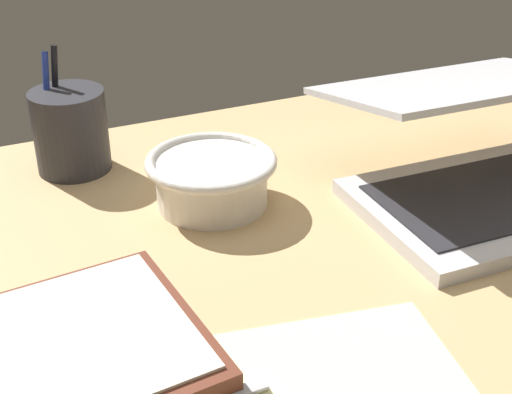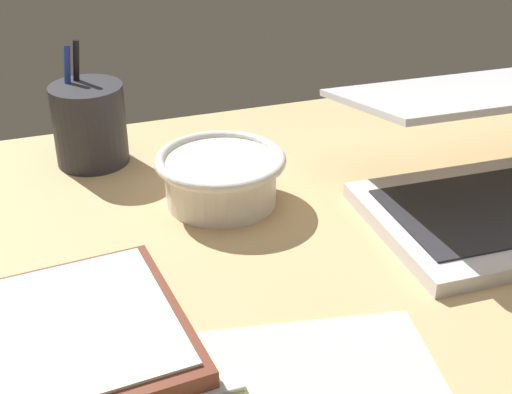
% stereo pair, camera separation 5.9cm
% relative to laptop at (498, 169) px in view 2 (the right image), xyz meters
% --- Properties ---
extents(desk_top, '(1.40, 1.00, 0.02)m').
position_rel_laptop_xyz_m(desk_top, '(-0.32, -0.10, -0.06)').
color(desk_top, tan).
rests_on(desk_top, ground).
extents(laptop, '(0.33, 0.32, 0.15)m').
position_rel_laptop_xyz_m(laptop, '(0.00, 0.00, 0.00)').
color(laptop, silver).
rests_on(laptop, desk_top).
extents(bowl, '(0.16, 0.16, 0.06)m').
position_rel_laptop_xyz_m(bowl, '(-0.30, 0.12, -0.02)').
color(bowl, silver).
rests_on(bowl, desk_top).
extents(pen_cup, '(0.10, 0.10, 0.16)m').
position_rel_laptop_xyz_m(pen_cup, '(-0.43, 0.29, 0.00)').
color(pen_cup, '#28282D').
rests_on(pen_cup, desk_top).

